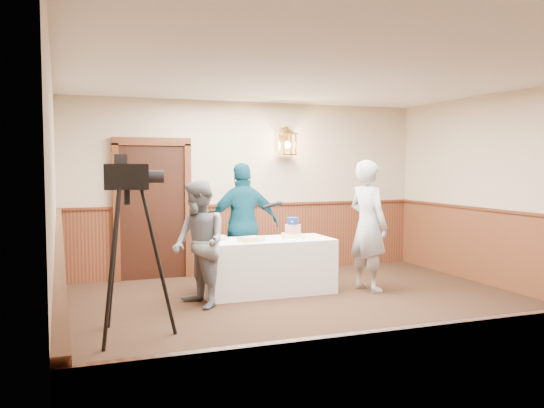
% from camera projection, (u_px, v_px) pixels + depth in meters
% --- Properties ---
extents(ground, '(7.00, 7.00, 0.00)m').
position_uv_depth(ground, '(349.00, 327.00, 6.31)').
color(ground, black).
rests_on(ground, ground).
extents(room_shell, '(6.02, 7.02, 2.81)m').
position_uv_depth(room_shell, '(328.00, 187.00, 6.61)').
color(room_shell, '#C7B095').
rests_on(room_shell, ground).
extents(display_table, '(1.80, 0.80, 0.75)m').
position_uv_depth(display_table, '(267.00, 266.00, 7.97)').
color(display_table, white).
rests_on(display_table, ground).
extents(tiered_cake, '(0.32, 0.32, 0.29)m').
position_uv_depth(tiered_cake, '(293.00, 230.00, 8.11)').
color(tiered_cake, '#F7F4B9').
rests_on(tiered_cake, display_table).
extents(sheet_cake_yellow, '(0.36, 0.31, 0.06)m').
position_uv_depth(sheet_cake_yellow, '(251.00, 239.00, 7.70)').
color(sheet_cake_yellow, '#D6D180').
rests_on(sheet_cake_yellow, display_table).
extents(sheet_cake_green, '(0.27, 0.22, 0.06)m').
position_uv_depth(sheet_cake_green, '(216.00, 238.00, 7.83)').
color(sheet_cake_green, '#A5CA8F').
rests_on(sheet_cake_green, display_table).
extents(interviewer, '(1.55, 0.90, 1.59)m').
position_uv_depth(interviewer, '(199.00, 244.00, 7.15)').
color(interviewer, slate).
rests_on(interviewer, ground).
extents(baker, '(0.59, 0.76, 1.84)m').
position_uv_depth(baker, '(368.00, 226.00, 8.08)').
color(baker, '#A7A8AD').
rests_on(baker, ground).
extents(assistant_p, '(1.07, 0.48, 1.81)m').
position_uv_depth(assistant_p, '(244.00, 225.00, 8.40)').
color(assistant_p, '#0C3F53').
rests_on(assistant_p, ground).
extents(tv_camera_rig, '(0.70, 0.65, 1.79)m').
position_uv_depth(tv_camera_rig, '(128.00, 260.00, 5.89)').
color(tv_camera_rig, black).
rests_on(tv_camera_rig, ground).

